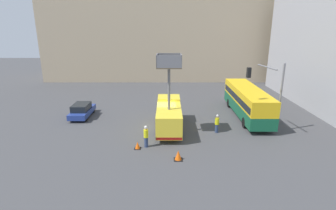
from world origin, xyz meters
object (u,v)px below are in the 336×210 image
utility_truck (168,114)px  parked_car_curbside (81,110)px  traffic_cone_near_truck (137,145)px  traffic_cone_mid_road (177,155)px  city_bus (246,100)px  traffic_light_pole (269,87)px  road_worker_near_truck (145,136)px  road_worker_directing (216,123)px

utility_truck → parked_car_curbside: bearing=159.1°
traffic_cone_near_truck → traffic_cone_mid_road: bearing=-29.9°
city_bus → traffic_light_pole: traffic_light_pole is taller
road_worker_near_truck → utility_truck: bearing=132.4°
road_worker_near_truck → parked_car_curbside: (-7.73, 7.62, -0.18)m
traffic_cone_mid_road → parked_car_curbside: (-10.32, 9.84, 0.41)m
city_bus → road_worker_directing: (-4.13, -4.70, -0.99)m
traffic_light_pole → parked_car_curbside: bearing=166.8°
city_bus → utility_truck: bearing=116.3°
road_worker_directing → parked_car_curbside: 14.86m
road_worker_directing → traffic_cone_near_truck: bearing=-149.1°
traffic_light_pole → parked_car_curbside: 19.67m
city_bus → traffic_cone_near_truck: (-11.26, -8.16, -1.60)m
city_bus → road_worker_near_truck: 13.19m
city_bus → traffic_cone_mid_road: city_bus is taller
city_bus → traffic_light_pole: 5.28m
road_worker_near_truck → traffic_cone_near_truck: 1.01m
parked_car_curbside → road_worker_near_truck: bearing=-44.6°
traffic_cone_near_truck → parked_car_curbside: size_ratio=0.14×
city_bus → traffic_cone_mid_road: (-7.97, -10.05, -1.52)m
traffic_light_pole → traffic_cone_mid_road: bearing=-147.4°
traffic_light_pole → traffic_cone_mid_road: (-8.50, -5.43, -4.03)m
traffic_cone_near_truck → parked_car_curbside: 10.63m
road_worker_directing → road_worker_near_truck: bearing=-149.1°
traffic_light_pole → traffic_cone_mid_road: 10.86m
traffic_cone_near_truck → parked_car_curbside: bearing=131.5°
city_bus → road_worker_near_truck: bearing=128.6°
road_worker_near_truck → traffic_cone_near_truck: bearing=-85.9°
traffic_light_pole → parked_car_curbside: size_ratio=1.46×
traffic_cone_near_truck → traffic_cone_mid_road: 3.79m
utility_truck → road_worker_near_truck: utility_truck is taller
traffic_light_pole → road_worker_near_truck: traffic_light_pole is taller
utility_truck → traffic_cone_near_truck: bearing=-121.3°
traffic_light_pole → road_worker_near_truck: (-11.09, -3.21, -3.44)m
road_worker_directing → utility_truck: bearing=174.9°
utility_truck → road_worker_near_truck: (-1.91, -3.94, -0.66)m
utility_truck → traffic_cone_mid_road: size_ratio=9.71×
traffic_light_pole → road_worker_directing: bearing=-179.1°
city_bus → traffic_cone_near_truck: city_bus is taller
road_worker_near_truck → road_worker_directing: size_ratio=1.05×
traffic_light_pole → traffic_cone_mid_road: traffic_light_pole is taller
utility_truck → road_worker_directing: size_ratio=4.12×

